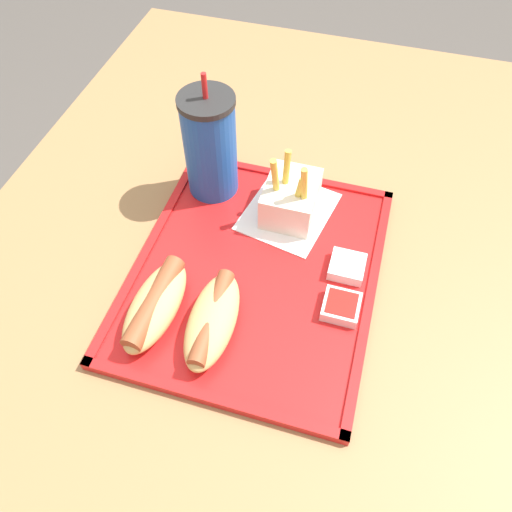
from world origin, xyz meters
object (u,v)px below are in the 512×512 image
(fries_carton, at_px, (291,198))
(sauce_cup_ketchup, at_px, (341,306))
(soda_cup, at_px, (210,146))
(hot_dog_far, at_px, (155,305))
(hot_dog_near, at_px, (212,320))
(sauce_cup_mayo, at_px, (347,266))

(fries_carton, distance_m, sauce_cup_ketchup, 0.18)
(fries_carton, bearing_deg, soda_cup, 80.53)
(soda_cup, distance_m, hot_dog_far, 0.24)
(soda_cup, xyz_separation_m, fries_carton, (-0.02, -0.12, -0.05))
(soda_cup, bearing_deg, hot_dog_near, -160.96)
(hot_dog_far, height_order, sauce_cup_ketchup, hot_dog_far)
(fries_carton, bearing_deg, hot_dog_far, 150.77)
(soda_cup, relative_size, hot_dog_far, 1.38)
(sauce_cup_mayo, bearing_deg, hot_dog_far, 121.55)
(sauce_cup_mayo, height_order, sauce_cup_ketchup, same)
(hot_dog_far, bearing_deg, fries_carton, -29.23)
(hot_dog_near, distance_m, fries_carton, 0.22)
(soda_cup, relative_size, sauce_cup_ketchup, 4.24)
(soda_cup, relative_size, sauce_cup_mayo, 4.24)
(hot_dog_far, xyz_separation_m, sauce_cup_mayo, (0.13, -0.22, -0.01))
(hot_dog_far, relative_size, fries_carton, 1.23)
(hot_dog_far, distance_m, sauce_cup_ketchup, 0.23)
(hot_dog_far, bearing_deg, sauce_cup_mayo, -58.45)
(hot_dog_far, distance_m, fries_carton, 0.24)
(hot_dog_near, height_order, sauce_cup_mayo, hot_dog_near)
(hot_dog_far, bearing_deg, hot_dog_near, -90.00)
(soda_cup, xyz_separation_m, sauce_cup_ketchup, (-0.16, -0.22, -0.07))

